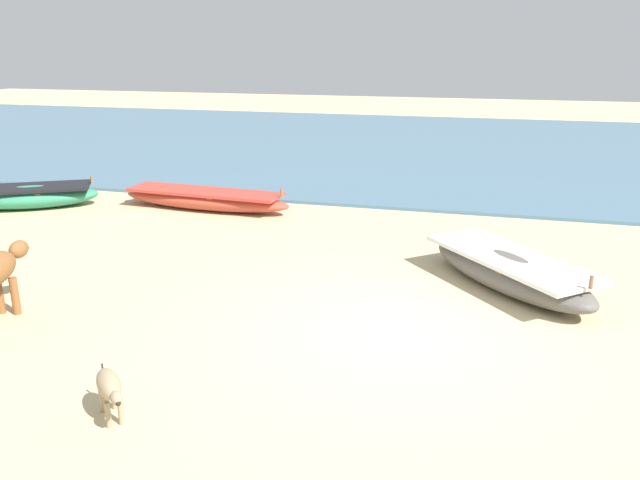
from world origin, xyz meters
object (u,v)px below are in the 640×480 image
object	(u,v)px
fishing_boat_1	(509,271)
calf_near_dun	(109,387)
fishing_boat_4	(205,199)
fishing_boat_5	(31,196)

from	to	relation	value
fishing_boat_1	calf_near_dun	world-z (taller)	fishing_boat_1
fishing_boat_4	calf_near_dun	bearing A→B (deg)	-67.32
fishing_boat_4	fishing_boat_1	bearing A→B (deg)	-22.08
fishing_boat_4	calf_near_dun	size ratio (longest dim) A/B	6.39
fishing_boat_5	calf_near_dun	xyz separation A→B (m)	(7.11, -7.72, 0.09)
fishing_boat_1	fishing_boat_5	xyz separation A→B (m)	(-11.36, 2.56, -0.01)
fishing_boat_1	fishing_boat_5	size ratio (longest dim) A/B	1.04
calf_near_dun	fishing_boat_1	bearing A→B (deg)	96.69
fishing_boat_4	fishing_boat_5	size ratio (longest dim) A/B	1.36
fishing_boat_1	fishing_boat_4	xyz separation A→B (m)	(-7.14, 3.55, -0.05)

